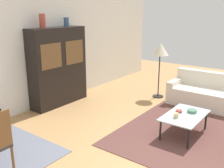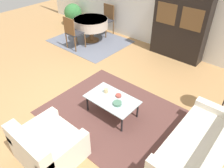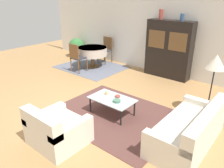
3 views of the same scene
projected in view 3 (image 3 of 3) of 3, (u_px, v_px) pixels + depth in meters
The scene contains 18 objects.
ground_plane at pixel (75, 106), 5.39m from camera, with size 14.00×14.00×0.00m, color tan.
wall_back at pixel (153, 32), 7.45m from camera, with size 10.00×0.06×2.70m.
area_rug at pixel (115, 115), 5.02m from camera, with size 2.76×2.17×0.01m.
dining_rug at pixel (91, 67), 8.26m from camera, with size 2.35×1.90×0.01m.
couch at pixel (190, 130), 3.96m from camera, with size 0.83×1.83×0.78m.
armchair at pixel (57, 130), 3.97m from camera, with size 0.94×0.88×0.75m.
coffee_table at pixel (112, 100), 4.92m from camera, with size 1.02×0.62×0.38m.
display_cabinet at pixel (169, 50), 7.00m from camera, with size 1.48×0.41×1.83m.
dining_table at pixel (92, 51), 8.07m from camera, with size 1.10×1.10×0.74m.
dining_chair_near at pixel (77, 56), 7.53m from camera, with size 0.44×0.44×0.99m.
dining_chair_far at pixel (106, 48), 8.62m from camera, with size 0.44×0.44×0.99m.
floor_lamp at pixel (216, 64), 4.58m from camera, with size 0.42×0.42×1.42m.
cup at pixel (107, 93), 5.08m from camera, with size 0.08×0.08×0.09m.
bowl at pixel (117, 101), 4.75m from camera, with size 0.17×0.17×0.05m.
bowl_small at pixel (118, 96), 4.97m from camera, with size 0.12×0.12×0.04m.
vase_tall at pixel (161, 14), 6.81m from camera, with size 0.14×0.14×0.30m.
vase_short at pixel (182, 17), 6.42m from camera, with size 0.12×0.12×0.21m.
potted_plant at pixel (76, 46), 9.48m from camera, with size 0.65×0.65×0.80m.
Camera 3 is at (3.74, -3.08, 2.59)m, focal length 35.00 mm.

